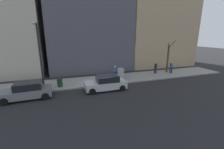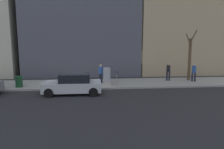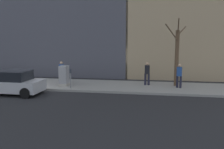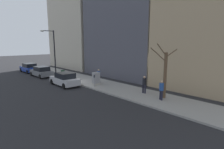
{
  "view_description": "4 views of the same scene",
  "coord_description": "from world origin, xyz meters",
  "px_view_note": "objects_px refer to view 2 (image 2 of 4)",
  "views": [
    {
      "loc": [
        -15.36,
        4.32,
        5.59
      ],
      "look_at": [
        0.22,
        -0.99,
        1.19
      ],
      "focal_mm": 24.0,
      "sensor_mm": 36.0,
      "label": 1
    },
    {
      "loc": [
        -17.16,
        -1.24,
        4.0
      ],
      "look_at": [
        0.53,
        -2.89,
        1.13
      ],
      "focal_mm": 35.0,
      "sensor_mm": 36.0,
      "label": 2
    },
    {
      "loc": [
        -15.55,
        -8.84,
        3.68
      ],
      "look_at": [
        0.6,
        -6.12,
        1.15
      ],
      "focal_mm": 40.0,
      "sensor_mm": 36.0,
      "label": 3
    },
    {
      "loc": [
        -10.72,
        -18.08,
        4.83
      ],
      "look_at": [
        1.91,
        -4.52,
        1.52
      ],
      "focal_mm": 28.0,
      "sensor_mm": 36.0,
      "label": 4
    }
  ],
  "objects_px": {
    "bare_tree": "(190,58)",
    "pedestrian_far_corner": "(101,72)",
    "pedestrian_midblock": "(168,71)",
    "parking_meter": "(117,76)",
    "trash_bin": "(19,82)",
    "parked_car_silver": "(73,84)",
    "utility_box": "(107,76)",
    "pedestrian_near_meter": "(194,71)"
  },
  "relations": [
    {
      "from": "bare_tree",
      "to": "pedestrian_midblock",
      "type": "xyz_separation_m",
      "value": [
        -0.08,
        2.05,
        -1.2
      ]
    },
    {
      "from": "bare_tree",
      "to": "pedestrian_near_meter",
      "type": "distance_m",
      "value": 1.39
    },
    {
      "from": "parked_car_silver",
      "to": "trash_bin",
      "type": "xyz_separation_m",
      "value": [
        2.13,
        4.53,
        -0.14
      ]
    },
    {
      "from": "bare_tree",
      "to": "trash_bin",
      "type": "bearing_deg",
      "value": 96.3
    },
    {
      "from": "parking_meter",
      "to": "utility_box",
      "type": "xyz_separation_m",
      "value": [
        0.85,
        0.78,
        -0.13
      ]
    },
    {
      "from": "trash_bin",
      "to": "pedestrian_near_meter",
      "type": "bearing_deg",
      "value": -86.32
    },
    {
      "from": "trash_bin",
      "to": "pedestrian_midblock",
      "type": "height_order",
      "value": "pedestrian_midblock"
    },
    {
      "from": "utility_box",
      "to": "pedestrian_far_corner",
      "type": "height_order",
      "value": "pedestrian_far_corner"
    },
    {
      "from": "parked_car_silver",
      "to": "utility_box",
      "type": "relative_size",
      "value": 2.96
    },
    {
      "from": "bare_tree",
      "to": "trash_bin",
      "type": "relative_size",
      "value": 5.22
    },
    {
      "from": "pedestrian_near_meter",
      "to": "trash_bin",
      "type": "bearing_deg",
      "value": -146.23
    },
    {
      "from": "parked_car_silver",
      "to": "bare_tree",
      "type": "xyz_separation_m",
      "value": [
        3.8,
        -10.59,
        1.55
      ]
    },
    {
      "from": "parking_meter",
      "to": "utility_box",
      "type": "bearing_deg",
      "value": 42.42
    },
    {
      "from": "bare_tree",
      "to": "pedestrian_far_corner",
      "type": "xyz_separation_m",
      "value": [
        -0.5,
        8.4,
        -1.2
      ]
    },
    {
      "from": "parking_meter",
      "to": "pedestrian_far_corner",
      "type": "bearing_deg",
      "value": 37.85
    },
    {
      "from": "trash_bin",
      "to": "pedestrian_midblock",
      "type": "bearing_deg",
      "value": -83.06
    },
    {
      "from": "parking_meter",
      "to": "pedestrian_near_meter",
      "type": "relative_size",
      "value": 0.81
    },
    {
      "from": "bare_tree",
      "to": "pedestrian_near_meter",
      "type": "relative_size",
      "value": 2.83
    },
    {
      "from": "parking_meter",
      "to": "utility_box",
      "type": "relative_size",
      "value": 0.94
    },
    {
      "from": "utility_box",
      "to": "bare_tree",
      "type": "relative_size",
      "value": 0.3
    },
    {
      "from": "utility_box",
      "to": "parked_car_silver",
      "type": "bearing_deg",
      "value": 133.49
    },
    {
      "from": "bare_tree",
      "to": "pedestrian_midblock",
      "type": "bearing_deg",
      "value": 92.22
    },
    {
      "from": "bare_tree",
      "to": "pedestrian_midblock",
      "type": "distance_m",
      "value": 2.37
    },
    {
      "from": "pedestrian_near_meter",
      "to": "bare_tree",
      "type": "bearing_deg",
      "value": 132.8
    },
    {
      "from": "pedestrian_far_corner",
      "to": "parking_meter",
      "type": "bearing_deg",
      "value": 2.27
    },
    {
      "from": "utility_box",
      "to": "pedestrian_near_meter",
      "type": "distance_m",
      "value": 8.1
    },
    {
      "from": "bare_tree",
      "to": "pedestrian_far_corner",
      "type": "height_order",
      "value": "bare_tree"
    },
    {
      "from": "parked_car_silver",
      "to": "trash_bin",
      "type": "bearing_deg",
      "value": 65.68
    },
    {
      "from": "parked_car_silver",
      "to": "utility_box",
      "type": "xyz_separation_m",
      "value": [
        2.53,
        -2.67,
        0.11
      ]
    },
    {
      "from": "parking_meter",
      "to": "pedestrian_far_corner",
      "type": "height_order",
      "value": "pedestrian_far_corner"
    },
    {
      "from": "pedestrian_midblock",
      "to": "utility_box",
      "type": "bearing_deg",
      "value": 9.77
    },
    {
      "from": "pedestrian_near_meter",
      "to": "pedestrian_far_corner",
      "type": "distance_m",
      "value": 8.56
    },
    {
      "from": "parked_car_silver",
      "to": "pedestrian_near_meter",
      "type": "relative_size",
      "value": 2.55
    },
    {
      "from": "utility_box",
      "to": "trash_bin",
      "type": "height_order",
      "value": "utility_box"
    },
    {
      "from": "parked_car_silver",
      "to": "pedestrian_far_corner",
      "type": "height_order",
      "value": "pedestrian_far_corner"
    },
    {
      "from": "parking_meter",
      "to": "trash_bin",
      "type": "height_order",
      "value": "parking_meter"
    },
    {
      "from": "utility_box",
      "to": "pedestrian_midblock",
      "type": "bearing_deg",
      "value": -78.55
    },
    {
      "from": "parked_car_silver",
      "to": "pedestrian_midblock",
      "type": "xyz_separation_m",
      "value": [
        3.72,
        -8.54,
        0.35
      ]
    },
    {
      "from": "trash_bin",
      "to": "pedestrian_far_corner",
      "type": "xyz_separation_m",
      "value": [
        1.17,
        -6.72,
        0.49
      ]
    },
    {
      "from": "parked_car_silver",
      "to": "pedestrian_midblock",
      "type": "distance_m",
      "value": 9.33
    },
    {
      "from": "utility_box",
      "to": "pedestrian_midblock",
      "type": "relative_size",
      "value": 0.86
    },
    {
      "from": "pedestrian_near_meter",
      "to": "pedestrian_midblock",
      "type": "distance_m",
      "value": 2.29
    }
  ]
}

